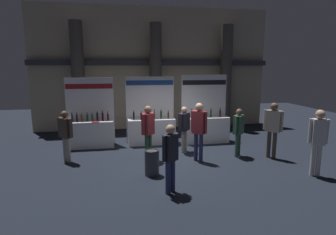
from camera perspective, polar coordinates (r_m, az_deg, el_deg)
ground_plane at (r=9.11m, az=1.24°, el=-8.26°), size 24.00×24.00×0.00m
hall_colonnade at (r=13.17m, az=-2.89°, el=9.57°), size 11.03×1.06×5.61m
exhibitor_booth_0 at (r=10.57m, az=-15.58°, el=-2.56°), size 1.73×0.68×2.52m
exhibitor_booth_1 at (r=10.63m, az=-3.46°, el=-2.12°), size 1.85×0.66×2.54m
exhibitor_booth_2 at (r=10.95m, az=7.73°, el=-1.76°), size 1.81×0.66×2.60m
trash_bin at (r=7.63m, az=-3.34°, el=-9.22°), size 0.39×0.39×0.70m
visitor_0 at (r=9.52m, az=3.34°, el=-1.56°), size 0.46×0.48×1.58m
visitor_1 at (r=9.31m, az=14.27°, el=-2.17°), size 0.43×0.43×1.58m
visitor_2 at (r=8.36m, az=28.42°, el=-3.58°), size 0.47×0.32×1.81m
visitor_3 at (r=6.40m, az=0.49°, el=-7.45°), size 0.42×0.36×1.63m
visitor_4 at (r=9.06m, az=-20.28°, el=-2.74°), size 0.45×0.46×1.60m
visitor_5 at (r=8.57m, az=6.34°, el=-1.86°), size 0.43×0.43×1.83m
visitor_6 at (r=9.44m, az=20.73°, el=-1.48°), size 0.45×0.46×1.80m
visitor_7 at (r=8.64m, az=-4.11°, el=-2.16°), size 0.43×0.43×1.73m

